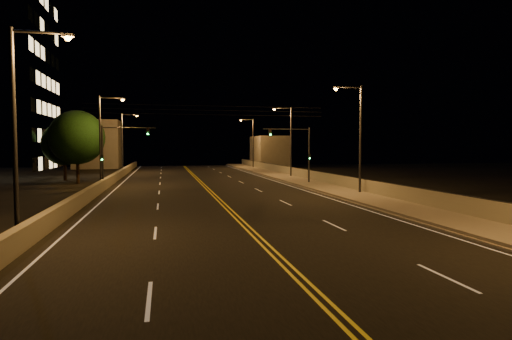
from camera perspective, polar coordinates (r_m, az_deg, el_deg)
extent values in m
plane|color=black|center=(11.60, 9.65, -17.61)|extent=(160.00, 160.00, 0.00)
cube|color=black|center=(30.60, -4.47, -4.50)|extent=(18.00, 120.00, 0.02)
cube|color=slate|center=(33.76, 14.05, -3.62)|extent=(3.60, 120.00, 0.30)
cube|color=slate|center=(32.99, 11.12, -3.87)|extent=(0.14, 120.00, 0.15)
cube|color=gray|center=(34.45, 16.53, -2.43)|extent=(0.30, 120.00, 1.00)
cube|color=gray|center=(30.77, -22.55, -3.81)|extent=(0.45, 120.00, 0.96)
cube|color=gray|center=(84.84, 1.82, 2.48)|extent=(6.00, 10.00, 6.04)
cube|color=gray|center=(84.48, -20.36, 3.22)|extent=(8.00, 8.00, 8.83)
cylinder|color=black|center=(34.40, 16.54, -1.56)|extent=(0.06, 120.00, 0.06)
cube|color=silver|center=(30.66, -20.66, -4.66)|extent=(0.12, 116.00, 0.00)
cube|color=silver|center=(32.87, 10.59, -3.99)|extent=(0.12, 116.00, 0.00)
cube|color=gold|center=(30.58, -4.75, -4.48)|extent=(0.12, 116.00, 0.00)
cube|color=gold|center=(30.62, -4.19, -4.47)|extent=(0.12, 116.00, 0.00)
cube|color=silver|center=(12.26, -14.08, -16.38)|extent=(0.12, 3.00, 0.00)
cube|color=silver|center=(20.96, -13.28, -8.13)|extent=(0.12, 3.00, 0.00)
cube|color=silver|center=(29.83, -12.96, -4.75)|extent=(0.12, 3.00, 0.00)
cube|color=silver|center=(38.77, -12.79, -2.92)|extent=(0.12, 3.00, 0.00)
cube|color=silver|center=(47.73, -12.69, -1.78)|extent=(0.12, 3.00, 0.00)
cube|color=silver|center=(56.70, -12.62, -1.00)|extent=(0.12, 3.00, 0.00)
cube|color=silver|center=(65.68, -12.56, -0.43)|extent=(0.12, 3.00, 0.00)
cube|color=silver|center=(74.66, -12.52, 0.00)|extent=(0.12, 3.00, 0.00)
cube|color=silver|center=(83.65, -12.49, 0.34)|extent=(0.12, 3.00, 0.00)
cube|color=silver|center=(14.95, 24.03, -12.95)|extent=(0.12, 3.00, 0.00)
cube|color=silver|center=(22.64, 10.34, -7.25)|extent=(0.12, 3.00, 0.00)
cube|color=silver|center=(31.04, 3.94, -4.36)|extent=(0.12, 3.00, 0.00)
cube|color=silver|center=(39.70, 0.32, -2.70)|extent=(0.12, 3.00, 0.00)
cube|color=silver|center=(48.49, -1.99, -1.62)|extent=(0.12, 3.00, 0.00)
cube|color=silver|center=(57.34, -3.59, -0.88)|extent=(0.12, 3.00, 0.00)
cube|color=silver|center=(66.23, -4.75, -0.33)|extent=(0.12, 3.00, 0.00)
cube|color=silver|center=(75.15, -5.65, 0.08)|extent=(0.12, 3.00, 0.00)
cube|color=silver|center=(84.09, -6.35, 0.41)|extent=(0.12, 3.00, 0.00)
cylinder|color=#2D2D33|center=(36.29, 13.75, 3.77)|extent=(0.20, 0.20, 9.04)
cylinder|color=#2D2D33|center=(36.14, 12.25, 10.74)|extent=(2.20, 0.12, 0.12)
cube|color=#2D2D33|center=(35.69, 10.61, 10.74)|extent=(0.50, 0.25, 0.14)
sphere|color=#FF9E2D|center=(35.68, 10.61, 10.58)|extent=(0.28, 0.28, 0.28)
cylinder|color=#2D2D33|center=(54.63, 4.69, 3.63)|extent=(0.20, 0.20, 9.04)
cylinder|color=#2D2D33|center=(54.53, 3.59, 8.24)|extent=(2.20, 0.12, 0.12)
cube|color=#2D2D33|center=(54.23, 2.46, 8.19)|extent=(0.50, 0.25, 0.14)
sphere|color=#FF9E2D|center=(54.23, 2.46, 8.09)|extent=(0.28, 0.28, 0.28)
cylinder|color=#2D2D33|center=(77.42, -0.38, 3.52)|extent=(0.20, 0.20, 9.04)
cylinder|color=#2D2D33|center=(77.35, -1.19, 6.76)|extent=(2.20, 0.12, 0.12)
cube|color=#2D2D33|center=(77.14, -2.00, 6.71)|extent=(0.50, 0.25, 0.14)
sphere|color=#FF9E2D|center=(77.14, -2.00, 6.64)|extent=(0.28, 0.28, 0.28)
cylinder|color=#2D2D33|center=(20.67, -29.53, 3.92)|extent=(0.20, 0.20, 9.04)
cylinder|color=#2D2D33|center=(20.92, -26.88, 16.07)|extent=(2.20, 0.12, 0.12)
cube|color=#2D2D33|center=(20.67, -23.81, 16.10)|extent=(0.50, 0.25, 0.14)
sphere|color=#FF9E2D|center=(20.65, -23.80, 15.83)|extent=(0.28, 0.28, 0.28)
cylinder|color=#2D2D33|center=(45.15, -20.05, 3.54)|extent=(0.20, 0.20, 9.04)
cylinder|color=#2D2D33|center=(45.27, -18.76, 9.10)|extent=(2.20, 0.12, 0.12)
cube|color=#2D2D33|center=(45.15, -17.36, 9.06)|extent=(0.50, 0.25, 0.14)
sphere|color=#FF9E2D|center=(45.14, -17.36, 8.93)|extent=(0.28, 0.28, 0.28)
cylinder|color=#2D2D33|center=(68.22, -17.40, 3.41)|extent=(0.20, 0.20, 9.04)
cylinder|color=#2D2D33|center=(68.30, -16.54, 7.10)|extent=(2.20, 0.12, 0.12)
cube|color=#2D2D33|center=(68.22, -15.61, 7.06)|extent=(0.50, 0.25, 0.14)
sphere|color=#FF9E2D|center=(68.21, -15.60, 6.97)|extent=(0.28, 0.28, 0.28)
cylinder|color=#2D2D33|center=(45.63, 7.08, 1.85)|extent=(0.18, 0.18, 6.08)
cylinder|color=#2D2D33|center=(44.89, 4.08, 5.47)|extent=(5.00, 0.10, 0.10)
cube|color=black|center=(44.42, 1.90, 5.04)|extent=(0.28, 0.18, 0.80)
sphere|color=#19FF4C|center=(44.30, 1.94, 4.73)|extent=(0.14, 0.14, 0.14)
cube|color=black|center=(45.49, 7.14, 1.79)|extent=(0.22, 0.14, 0.55)
cylinder|color=#2D2D33|center=(43.45, -19.79, 1.61)|extent=(0.18, 0.18, 6.08)
cylinder|color=#2D2D33|center=(43.21, -16.56, 5.43)|extent=(5.00, 0.10, 0.10)
cube|color=black|center=(43.10, -14.23, 5.00)|extent=(0.28, 0.18, 0.80)
sphere|color=#19FF4C|center=(42.98, -14.23, 4.68)|extent=(0.14, 0.14, 0.14)
cube|color=black|center=(43.30, -19.82, 1.55)|extent=(0.22, 0.14, 0.55)
cylinder|color=black|center=(39.86, -6.37, 7.35)|extent=(22.00, 0.03, 0.03)
cylinder|color=black|center=(39.89, -6.38, 7.92)|extent=(22.00, 0.03, 0.03)
cylinder|color=black|center=(39.93, -6.38, 8.50)|extent=(22.00, 0.03, 0.03)
cylinder|color=black|center=(50.88, -22.67, -0.09)|extent=(0.36, 0.36, 2.80)
sphere|color=black|center=(50.82, -22.76, 4.04)|extent=(5.92, 5.92, 5.92)
cylinder|color=black|center=(55.91, -24.12, -0.03)|extent=(0.36, 0.36, 2.43)
sphere|color=black|center=(55.83, -24.19, 3.22)|extent=(5.13, 5.13, 5.13)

